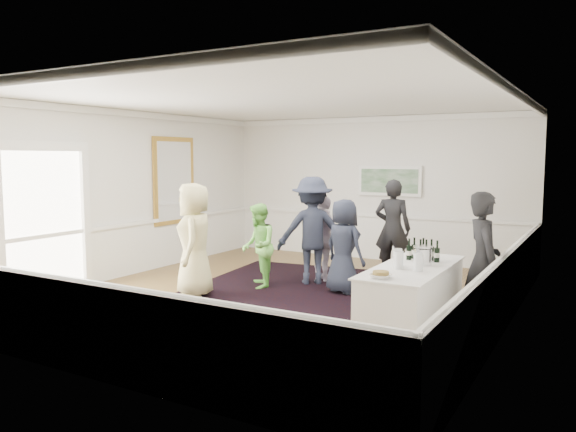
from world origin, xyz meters
The scene contains 23 objects.
floor centered at (0.00, 0.00, 0.00)m, with size 8.00×8.00×0.00m, color brown.
ceiling centered at (0.00, 0.00, 3.20)m, with size 7.00×8.00×0.02m, color white.
wall_left centered at (-3.50, 0.00, 1.60)m, with size 0.02×8.00×3.20m, color white.
wall_right centered at (3.50, 0.00, 1.60)m, with size 0.02×8.00×3.20m, color white.
wall_back centered at (0.00, 4.00, 1.60)m, with size 7.00×0.02×3.20m, color white.
wall_front centered at (0.00, -4.00, 1.60)m, with size 7.00×0.02×3.20m, color white.
wainscoting centered at (0.00, 0.00, 0.50)m, with size 7.00×8.00×1.00m, color white, non-canonical shape.
mirror centered at (-3.45, 1.30, 1.80)m, with size 0.05×1.25×1.85m.
doorway centered at (-3.45, -1.90, 1.42)m, with size 0.10×1.78×2.56m.
landscape_painting centered at (0.40, 3.95, 1.78)m, with size 1.44×0.06×0.66m.
area_rug centered at (-0.08, 0.37, 0.01)m, with size 3.43×4.50×0.02m, color black.
serving_table centered at (2.46, -0.87, 0.45)m, with size 0.84×2.22×0.90m.
bartender centered at (3.20, -0.19, 0.92)m, with size 0.67×0.44×1.85m, color black.
guest_tan centered at (-1.26, -0.74, 0.94)m, with size 0.92×0.60×1.88m, color #C8BC7D.
guest_green centered at (-0.70, 0.33, 0.75)m, with size 0.73×0.57×1.50m, color #79D354.
guest_lilac centered at (0.07, 1.38, 0.79)m, with size 0.93×0.39×1.59m, color #BFB0C5.
guest_dark_a centered at (-0.02, 1.07, 0.98)m, with size 1.26×0.72×1.95m, color #1F2333.
guest_dark_b centered at (1.05, 2.35, 0.94)m, with size 0.69×0.45×1.89m, color black.
guest_navy centered at (0.78, 0.70, 0.80)m, with size 0.78×0.51×1.60m, color #1F2333.
wine_bottles centered at (2.45, -0.39, 1.05)m, with size 0.46×0.23×0.31m.
juice_pitchers centered at (2.41, -1.08, 1.02)m, with size 0.45×0.31×0.24m.
ice_bucket centered at (2.54, -0.72, 1.01)m, with size 0.26×0.26×0.24m, color silver.
nut_bowl centered at (2.35, -1.75, 0.94)m, with size 0.26×0.26×0.08m.
Camera 1 is at (4.61, -7.86, 2.30)m, focal length 35.00 mm.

